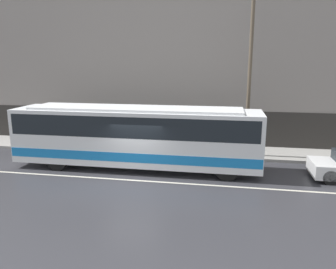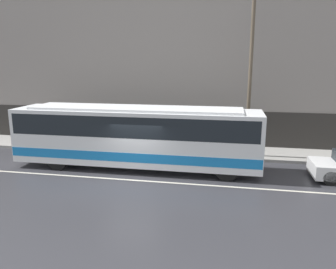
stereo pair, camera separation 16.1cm
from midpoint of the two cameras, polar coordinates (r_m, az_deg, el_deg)
ground_plane at (r=15.37m, az=-5.76°, el=-7.93°), size 60.00×60.00×0.00m
sidewalk at (r=20.33m, az=-1.49°, el=-2.48°), size 60.00×2.80×0.16m
building_facade at (r=21.15m, az=-0.67°, el=10.42°), size 60.00×0.35×9.47m
lane_stripe at (r=15.37m, az=-5.76°, el=-7.91°), size 54.00×0.14×0.01m
transit_bus at (r=16.65m, az=-5.34°, el=0.07°), size 12.43×2.50×3.15m
utility_pole_near at (r=18.54m, az=14.36°, el=9.87°), size 0.20×0.20×8.90m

